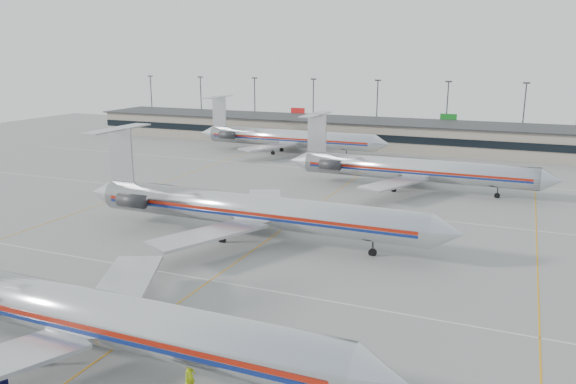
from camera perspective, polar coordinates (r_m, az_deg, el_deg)
The scene contains 9 objects.
ground at distance 49.39m, azimuth -13.92°, elevation -12.87°, with size 260.00×260.00×0.00m, color gray.
apron_markings at distance 56.89m, azimuth -7.87°, elevation -8.87°, with size 160.00×0.15×0.02m, color silver.
terminal at distance 136.92m, azimuth 11.19°, elevation 5.76°, with size 162.00×17.00×6.25m.
light_mast_row at distance 149.99m, azimuth 12.41°, elevation 8.48°, with size 163.60×0.40×15.28m.
jet_foreground at distance 44.87m, azimuth -21.24°, elevation -11.10°, with size 48.20×28.38×12.62m.
jet_second_row at distance 67.70m, azimuth -4.21°, elevation -1.74°, with size 48.75×28.70×12.76m.
jet_third_row at distance 94.10m, azimuth 12.27°, elevation 2.29°, with size 44.06×27.10×12.05m.
jet_back_row at distance 125.96m, azimuth -0.24°, elevation 5.54°, with size 45.53×28.01×12.45m.
ramp_worker_near at distance 39.74m, azimuth -9.93°, elevation -18.09°, with size 0.72×0.47×1.97m, color #CDE815.
Camera 1 is at (27.25, -34.89, 21.89)m, focal length 35.00 mm.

